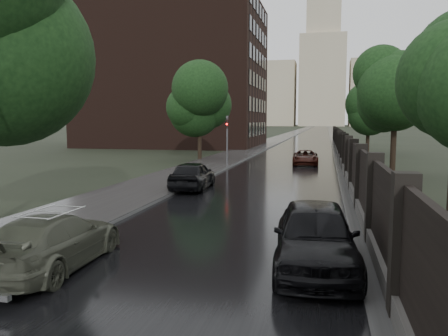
% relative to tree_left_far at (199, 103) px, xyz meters
% --- Properties ---
extents(ground, '(800.00, 800.00, 0.00)m').
position_rel_tree_left_far_xyz_m(ground, '(8.00, -30.00, -5.24)').
color(ground, black).
rests_on(ground, ground).
extents(road, '(8.00, 420.00, 0.02)m').
position_rel_tree_left_far_xyz_m(road, '(8.00, 160.00, -5.23)').
color(road, black).
rests_on(road, ground).
extents(sidewalk_left, '(4.00, 420.00, 0.16)m').
position_rel_tree_left_far_xyz_m(sidewalk_left, '(2.00, 160.00, -5.16)').
color(sidewalk_left, '#2D2D2D').
rests_on(sidewalk_left, ground).
extents(verge_right, '(3.00, 420.00, 0.08)m').
position_rel_tree_left_far_xyz_m(verge_right, '(13.50, 160.00, -5.20)').
color(verge_right, '#2D2D2D').
rests_on(verge_right, ground).
extents(fence_right, '(0.45, 75.72, 2.70)m').
position_rel_tree_left_far_xyz_m(fence_right, '(12.60, 2.01, -4.23)').
color(fence_right, '#383533').
rests_on(fence_right, ground).
extents(tree_left_far, '(4.25, 4.25, 7.39)m').
position_rel_tree_left_far_xyz_m(tree_left_far, '(0.00, 0.00, 0.00)').
color(tree_left_far, black).
rests_on(tree_left_far, ground).
extents(tree_right_b, '(4.08, 4.08, 7.01)m').
position_rel_tree_left_far_xyz_m(tree_right_b, '(15.50, -8.00, -0.29)').
color(tree_right_b, black).
rests_on(tree_right_b, ground).
extents(tree_right_c, '(4.08, 4.08, 7.01)m').
position_rel_tree_left_far_xyz_m(tree_right_c, '(15.50, 10.00, -0.29)').
color(tree_right_c, black).
rests_on(tree_right_c, ground).
extents(traffic_light, '(0.16, 0.32, 4.00)m').
position_rel_tree_left_far_xyz_m(traffic_light, '(3.70, -5.01, -2.84)').
color(traffic_light, '#59595E').
rests_on(traffic_light, ground).
extents(brick_building, '(24.00, 18.00, 20.00)m').
position_rel_tree_left_far_xyz_m(brick_building, '(-10.00, 22.00, 4.76)').
color(brick_building, black).
rests_on(brick_building, ground).
extents(stalinist_tower, '(92.00, 30.00, 159.00)m').
position_rel_tree_left_far_xyz_m(stalinist_tower, '(8.00, 270.00, 33.14)').
color(stalinist_tower, tan).
rests_on(stalinist_tower, ground).
extents(volga_sedan, '(2.20, 4.81, 1.36)m').
position_rel_tree_left_far_xyz_m(volga_sedan, '(4.73, -29.02, -4.56)').
color(volga_sedan, '#434638').
rests_on(volga_sedan, ground).
extents(hatchback_left, '(2.06, 4.56, 1.52)m').
position_rel_tree_left_far_xyz_m(hatchback_left, '(4.40, -16.37, -4.48)').
color(hatchback_left, black).
rests_on(hatchback_left, ground).
extents(car_right_near, '(2.26, 4.96, 1.65)m').
position_rel_tree_left_far_xyz_m(car_right_near, '(10.99, -27.59, -4.42)').
color(car_right_near, black).
rests_on(car_right_near, ground).
extents(car_right_far, '(2.22, 4.46, 1.21)m').
position_rel_tree_left_far_xyz_m(car_right_far, '(9.60, -1.89, -4.64)').
color(car_right_far, black).
rests_on(car_right_far, ground).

